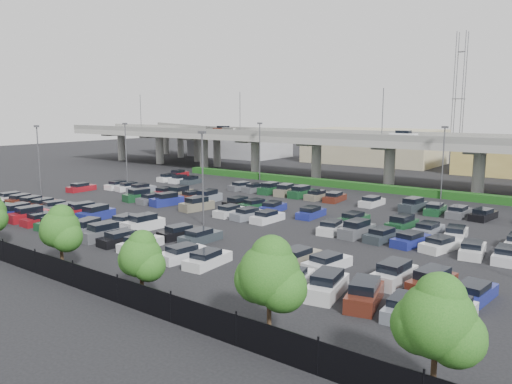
# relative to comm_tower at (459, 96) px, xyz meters

# --- Properties ---
(ground) EXTENTS (280.00, 280.00, 0.00)m
(ground) POSITION_rel_comm_tower_xyz_m (-4.00, -74.00, -15.61)
(ground) COLOR black
(overpass) EXTENTS (150.00, 13.00, 15.80)m
(overpass) POSITION_rel_comm_tower_xyz_m (-4.18, -42.00, -8.64)
(overpass) COLOR gray
(overpass) RESTS_ON ground
(on_ramp) EXTENTS (50.93, 30.13, 8.80)m
(on_ramp) POSITION_rel_comm_tower_xyz_m (-56.10, -30.95, -8.76)
(on_ramp) COLOR gray
(on_ramp) RESTS_ON ground
(hedge) EXTENTS (66.00, 1.60, 1.10)m
(hedge) POSITION_rel_comm_tower_xyz_m (-4.00, -49.00, -15.06)
(hedge) COLOR #154213
(hedge) RESTS_ON ground
(fence) EXTENTS (70.00, 0.10, 2.00)m
(fence) POSITION_rel_comm_tower_xyz_m (-4.05, -102.00, -14.71)
(fence) COLOR black
(fence) RESTS_ON ground
(tree_row) EXTENTS (65.07, 3.66, 5.94)m
(tree_row) POSITION_rel_comm_tower_xyz_m (-3.30, -100.53, -12.09)
(tree_row) COLOR #332316
(tree_row) RESTS_ON ground
(parked_cars) EXTENTS (62.98, 41.69, 1.67)m
(parked_cars) POSITION_rel_comm_tower_xyz_m (-4.27, -78.13, -15.00)
(parked_cars) COLOR silver
(parked_cars) RESTS_ON ground
(light_poles) EXTENTS (66.90, 48.38, 10.30)m
(light_poles) POSITION_rel_comm_tower_xyz_m (-8.12, -72.00, -9.37)
(light_poles) COLOR #525258
(light_poles) RESTS_ON ground
(distant_buildings) EXTENTS (138.00, 24.00, 9.00)m
(distant_buildings) POSITION_rel_comm_tower_xyz_m (8.38, -12.19, -11.87)
(distant_buildings) COLOR gray
(distant_buildings) RESTS_ON ground
(comm_tower) EXTENTS (2.40, 2.40, 30.00)m
(comm_tower) POSITION_rel_comm_tower_xyz_m (0.00, 0.00, 0.00)
(comm_tower) COLOR #525258
(comm_tower) RESTS_ON ground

